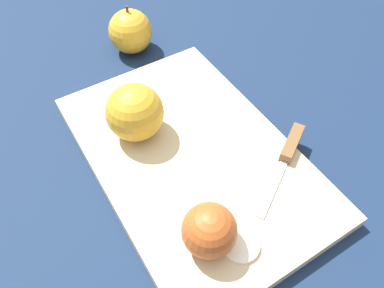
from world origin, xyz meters
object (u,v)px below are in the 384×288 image
Objects in this scene: apple_half_left at (135,112)px; knife at (289,149)px; apple_half_right at (209,230)px; apple_whole at (130,31)px.

apple_half_left is 0.57× the size of knife.
apple_half_right is 0.20m from knife.
apple_half_left is 0.24m from knife.
knife is at bearing -125.34° from apple_half_left.
apple_half_right is at bearing -175.51° from apple_half_left.
apple_whole is at bearing 135.33° from apple_half_right.
apple_whole is (-0.38, -0.08, 0.01)m from knife.
apple_whole is (-0.44, 0.11, -0.01)m from apple_half_right.
apple_half_left is 0.25m from apple_whole.
apple_half_right is 0.71× the size of apple_whole.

